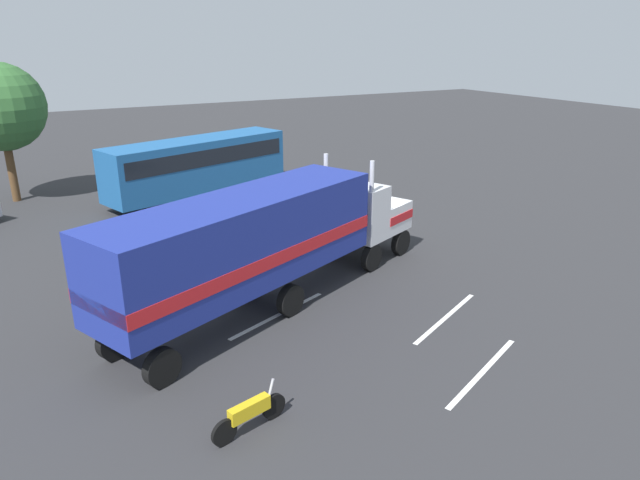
% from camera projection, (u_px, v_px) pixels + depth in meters
% --- Properties ---
extents(ground_plane, '(120.00, 120.00, 0.00)m').
position_uv_depth(ground_plane, '(364.00, 253.00, 24.81)').
color(ground_plane, '#2D2D30').
extents(lane_stripe_near, '(4.16, 1.75, 0.01)m').
position_uv_depth(lane_stripe_near, '(278.00, 315.00, 19.31)').
color(lane_stripe_near, silver).
rests_on(lane_stripe_near, ground_plane).
extents(lane_stripe_mid, '(4.07, 1.97, 0.01)m').
position_uv_depth(lane_stripe_mid, '(446.00, 318.00, 19.13)').
color(lane_stripe_mid, silver).
rests_on(lane_stripe_mid, ground_plane).
extents(lane_stripe_far, '(4.12, 1.86, 0.01)m').
position_uv_depth(lane_stripe_far, '(483.00, 372.00, 16.05)').
color(lane_stripe_far, silver).
rests_on(lane_stripe_far, ground_plane).
extents(semi_truck, '(13.99, 7.90, 4.50)m').
position_uv_depth(semi_truck, '(267.00, 237.00, 19.22)').
color(semi_truck, silver).
rests_on(semi_truck, ground_plane).
extents(person_bystander, '(0.37, 0.47, 1.63)m').
position_uv_depth(person_bystander, '(264.00, 249.00, 22.77)').
color(person_bystander, black).
rests_on(person_bystander, ground_plane).
extents(parked_bus, '(11.26, 5.70, 3.40)m').
position_uv_depth(parked_bus, '(198.00, 162.00, 32.75)').
color(parked_bus, '#1E5999').
rests_on(parked_bus, ground_plane).
extents(motorcycle, '(2.07, 0.61, 1.12)m').
position_uv_depth(motorcycle, '(250.00, 413.00, 13.51)').
color(motorcycle, black).
rests_on(motorcycle, ground_plane).
extents(tree_left, '(4.77, 4.77, 7.67)m').
position_uv_depth(tree_left, '(0.00, 107.00, 30.95)').
color(tree_left, brown).
rests_on(tree_left, ground_plane).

